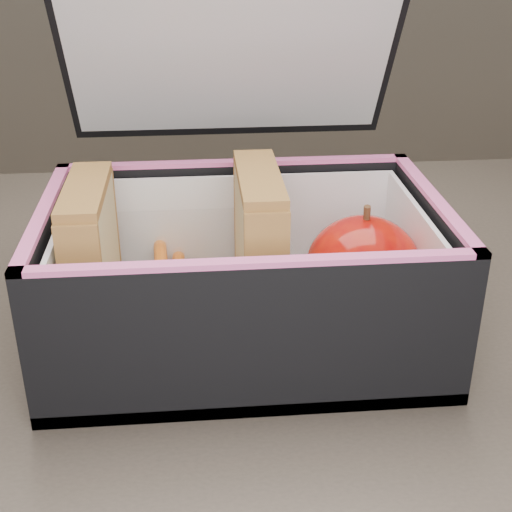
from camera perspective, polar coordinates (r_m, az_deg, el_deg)
The scene contains 8 objects.
kitchen_table at distance 0.60m, azimuth 1.41°, elevation -14.02°, with size 1.20×0.80×0.75m.
lunch_bag at distance 0.52m, azimuth -1.04°, elevation -0.60°, with size 0.28×0.28×0.26m.
plastic_tub at distance 0.53m, azimuth -6.26°, elevation -2.21°, with size 0.17×0.12×0.07m, color white, non-canonical shape.
sandwich_left at distance 0.52m, azimuth -12.97°, elevation -0.17°, with size 0.03×0.10×0.11m.
sandwich_right at distance 0.52m, azimuth 0.25°, elevation 0.61°, with size 0.03×0.10×0.12m.
carrot_sticks at distance 0.54m, azimuth -6.15°, elevation -3.00°, with size 0.05×0.15×0.03m.
paper_napkin at distance 0.55m, azimuth 8.03°, elevation -4.59°, with size 0.08×0.08×0.01m, color white.
red_apple at distance 0.53m, azimuth 8.54°, elevation -0.97°, with size 0.11×0.11×0.09m.
Camera 1 is at (-0.05, -0.45, 1.05)m, focal length 50.00 mm.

